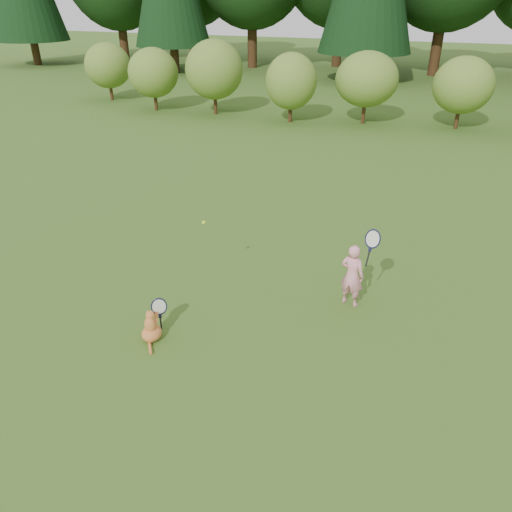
% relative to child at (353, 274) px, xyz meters
% --- Properties ---
extents(ground, '(100.00, 100.00, 0.00)m').
position_rel_child_xyz_m(ground, '(-1.68, -1.06, -0.54)').
color(ground, '#375718').
rests_on(ground, ground).
extents(shrub_row, '(28.00, 3.00, 2.80)m').
position_rel_child_xyz_m(shrub_row, '(-1.68, 11.94, 0.86)').
color(shrub_row, olive).
rests_on(shrub_row, ground).
extents(child, '(0.61, 0.42, 1.53)m').
position_rel_child_xyz_m(child, '(0.00, 0.00, 0.00)').
color(child, pink).
rests_on(child, ground).
extents(cat, '(0.39, 0.65, 0.64)m').
position_rel_child_xyz_m(cat, '(-2.42, -1.88, -0.30)').
color(cat, '#C75226').
rests_on(cat, ground).
extents(tennis_ball, '(0.06, 0.06, 0.06)m').
position_rel_child_xyz_m(tennis_ball, '(-2.34, -0.30, 0.61)').
color(tennis_ball, '#B0E41A').
rests_on(tennis_ball, ground).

